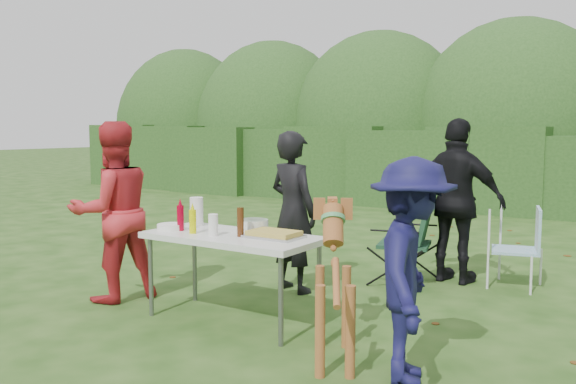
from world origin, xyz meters
The scene contains 20 objects.
ground centered at (0.00, 0.00, 0.00)m, with size 80.00×80.00×0.00m, color #1E4211.
hedge_row centered at (0.00, 8.00, 0.85)m, with size 22.00×1.40×1.70m, color #23471C.
shrub_backdrop centered at (0.00, 9.60, 1.60)m, with size 20.00×2.60×3.20m, color #3D6628.
folding_table centered at (0.08, -0.23, 0.69)m, with size 1.50×0.70×0.74m.
person_cook centered at (-0.02, 0.85, 0.80)m, with size 0.58×0.38×1.60m, color black.
person_red_jacket centered at (-1.26, -0.34, 0.84)m, with size 0.82×0.64×1.69m, color red.
person_black_puffy centered at (1.23, 2.08, 0.87)m, with size 1.01×0.42×1.73m, color black.
child centered at (1.79, -0.55, 0.72)m, with size 0.94×0.54×1.45m, color #131240.
dog centered at (1.23, -0.56, 0.53)m, with size 1.12×0.45×1.06m, color #9C592B, non-canonical shape.
camping_chair centered at (0.79, 1.75, 0.47)m, with size 0.59×0.59×0.94m, color #1A3F28, non-canonical shape.
lawn_chair centered at (1.80, 2.22, 0.42)m, with size 0.49×0.49×0.84m, color teal, non-canonical shape.
food_tray centered at (0.45, -0.16, 0.75)m, with size 0.45×0.30×0.02m, color #B7B7BA.
focaccia_bread centered at (0.45, -0.16, 0.78)m, with size 0.40×0.26×0.04m, color gold.
mustard_bottle centered at (-0.23, -0.37, 0.84)m, with size 0.06×0.06×0.20m, color #D3D902.
ketchup_bottle centered at (-0.42, -0.33, 0.85)m, with size 0.06×0.06×0.22m, color maroon.
beer_bottle centered at (0.19, -0.27, 0.86)m, with size 0.06×0.06×0.24m, color #47230F.
paper_towel_roll centered at (-0.48, -0.04, 0.87)m, with size 0.12×0.12×0.26m, color white.
cup_stack centered at (-0.01, -0.37, 0.83)m, with size 0.08×0.08×0.18m, color white.
pasta_bowl centered at (0.12, 0.00, 0.79)m, with size 0.26×0.26×0.10m, color silver.
plate_stack centered at (-0.53, -0.33, 0.77)m, with size 0.24×0.24×0.05m, color white.
Camera 1 is at (3.23, -4.17, 1.63)m, focal length 38.00 mm.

